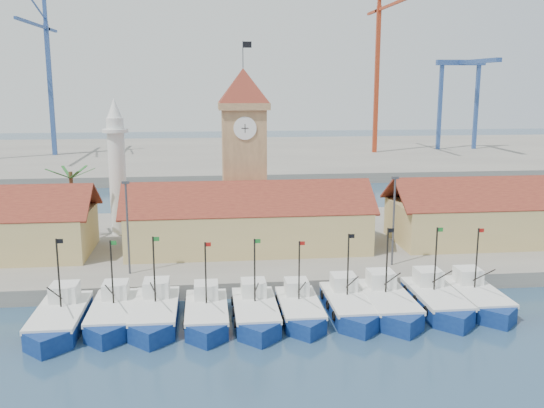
{
  "coord_description": "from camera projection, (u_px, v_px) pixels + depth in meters",
  "views": [
    {
      "loc": [
        -4.47,
        -45.06,
        19.68
      ],
      "look_at": [
        2.47,
        18.0,
        6.82
      ],
      "focal_mm": 40.0,
      "sensor_mm": 36.0,
      "label": 1
    }
  ],
  "objects": [
    {
      "name": "boat_5",
      "position": [
        300.0,
        311.0,
        50.96
      ],
      "size": [
        3.35,
        9.18,
        6.95
      ],
      "color": "navy",
      "rests_on": "ground"
    },
    {
      "name": "crane_red_right",
      "position": [
        379.0,
        56.0,
        148.36
      ],
      "size": [
        1.0,
        31.69,
        42.83
      ],
      "color": "#A53519",
      "rests_on": "terminal"
    },
    {
      "name": "boat_3",
      "position": [
        207.0,
        316.0,
        49.84
      ],
      "size": [
        3.45,
        9.46,
        7.16
      ],
      "color": "navy",
      "rests_on": "ground"
    },
    {
      "name": "boat_2",
      "position": [
        155.0,
        315.0,
        49.89
      ],
      "size": [
        3.68,
        10.08,
        7.63
      ],
      "color": "navy",
      "rests_on": "ground"
    },
    {
      "name": "terminal",
      "position": [
        223.0,
        156.0,
        155.24
      ],
      "size": [
        240.0,
        80.0,
        2.0
      ],
      "primitive_type": "cube",
      "color": "gray",
      "rests_on": "ground"
    },
    {
      "name": "boat_0",
      "position": [
        59.0,
        321.0,
        48.58
      ],
      "size": [
        3.77,
        10.32,
        7.81
      ],
      "color": "navy",
      "rests_on": "ground"
    },
    {
      "name": "hall_center",
      "position": [
        248.0,
        226.0,
        66.97
      ],
      "size": [
        27.04,
        10.13,
        7.61
      ],
      "color": "tan",
      "rests_on": "quay"
    },
    {
      "name": "hall_right",
      "position": [
        522.0,
        219.0,
        70.4
      ],
      "size": [
        31.2,
        10.13,
        7.61
      ],
      "color": "tan",
      "rests_on": "quay"
    },
    {
      "name": "boat_9",
      "position": [
        478.0,
        300.0,
        53.45
      ],
      "size": [
        3.59,
        9.83,
        7.44
      ],
      "color": "navy",
      "rests_on": "ground"
    },
    {
      "name": "boat_7",
      "position": [
        389.0,
        305.0,
        51.99
      ],
      "size": [
        3.78,
        10.36,
        7.84
      ],
      "color": "navy",
      "rests_on": "ground"
    },
    {
      "name": "minaret",
      "position": [
        117.0,
        167.0,
        72.02
      ],
      "size": [
        3.0,
        3.0,
        16.3
      ],
      "color": "silver",
      "rests_on": "quay"
    },
    {
      "name": "lamp_posts",
      "position": [
        259.0,
        220.0,
        58.74
      ],
      "size": [
        80.7,
        0.25,
        9.03
      ],
      "color": "#3F3F44",
      "rests_on": "quay"
    },
    {
      "name": "boat_6",
      "position": [
        349.0,
        307.0,
        51.68
      ],
      "size": [
        3.57,
        9.77,
        7.39
      ],
      "color": "navy",
      "rests_on": "ground"
    },
    {
      "name": "gantry",
      "position": [
        465.0,
        80.0,
        154.84
      ],
      "size": [
        13.0,
        22.0,
        23.2
      ],
      "color": "#2D4B8B",
      "rests_on": "terminal"
    },
    {
      "name": "palm_tree",
      "position": [
        72.0,
        199.0,
        70.22
      ],
      "size": [
        5.6,
        5.03,
        8.39
      ],
      "color": "brown",
      "rests_on": "quay"
    },
    {
      "name": "ground",
      "position": [
        266.0,
        333.0,
        48.28
      ],
      "size": [
        400.0,
        400.0,
        0.0
      ],
      "primitive_type": "plane",
      "color": "#1D3A4F",
      "rests_on": "ground"
    },
    {
      "name": "quay",
      "position": [
        246.0,
        245.0,
        71.51
      ],
      "size": [
        140.0,
        32.0,
        1.5
      ],
      "primitive_type": "cube",
      "color": "gray",
      "rests_on": "ground"
    },
    {
      "name": "crane_blue_near",
      "position": [
        47.0,
        66.0,
        142.77
      ],
      "size": [
        1.0,
        33.97,
        38.05
      ],
      "color": "#2D4B8B",
      "rests_on": "terminal"
    },
    {
      "name": "boat_1",
      "position": [
        112.0,
        316.0,
        49.75
      ],
      "size": [
        3.54,
        9.69,
        7.33
      ],
      "color": "navy",
      "rests_on": "ground"
    },
    {
      "name": "boat_8",
      "position": [
        437.0,
        302.0,
        52.75
      ],
      "size": [
        3.72,
        10.18,
        7.7
      ],
      "color": "navy",
      "rests_on": "ground"
    },
    {
      "name": "boat_4",
      "position": [
        256.0,
        314.0,
        50.17
      ],
      "size": [
        3.55,
        9.73,
        7.36
      ],
      "color": "navy",
      "rests_on": "ground"
    },
    {
      "name": "clock_tower",
      "position": [
        244.0,
        148.0,
        71.23
      ],
      "size": [
        5.8,
        5.8,
        22.7
      ],
      "color": "tan",
      "rests_on": "quay"
    }
  ]
}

